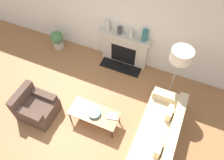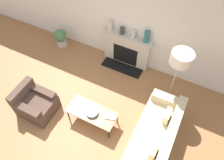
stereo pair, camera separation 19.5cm
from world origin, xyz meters
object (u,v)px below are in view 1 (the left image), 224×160
object	(u,v)px
mantel_vase_left	(108,25)
mantel_vase_center_right	(131,34)
floor_lamp	(180,59)
fireplace	(124,49)
book	(113,116)
couch	(159,134)
coffee_table	(94,114)
armchair_near	(36,107)
mantel_vase_center_left	(120,30)
bowl	(94,113)
potted_plant	(57,39)
mantel_vase_right	(145,35)

from	to	relation	value
mantel_vase_left	mantel_vase_center_right	xyz separation A→B (m)	(0.69, 0.00, -0.05)
mantel_vase_center_right	mantel_vase_left	bearing A→B (deg)	180.00
floor_lamp	mantel_vase_center_right	world-z (taller)	floor_lamp
fireplace	book	distance (m)	2.18
couch	coffee_table	bearing A→B (deg)	-83.81
couch	armchair_near	bearing A→B (deg)	-79.91
coffee_table	mantel_vase_center_left	size ratio (longest dim) A/B	5.87
couch	mantel_vase_left	xyz separation A→B (m)	(-2.18, 2.05, 0.89)
armchair_near	bowl	bearing A→B (deg)	-76.97
bowl	mantel_vase_center_right	bearing A→B (deg)	89.03
coffee_table	mantel_vase_left	distance (m)	2.43
book	mantel_vase_center_left	bearing A→B (deg)	92.77
armchair_near	couch	bearing A→B (deg)	-79.91
book	mantel_vase_center_right	world-z (taller)	mantel_vase_center_right
bowl	floor_lamp	distance (m)	2.30
mantel_vase_center_left	potted_plant	world-z (taller)	mantel_vase_center_left
book	potted_plant	world-z (taller)	potted_plant
mantel_vase_center_left	mantel_vase_right	distance (m)	0.71
armchair_near	bowl	size ratio (longest dim) A/B	2.97
floor_lamp	mantel_vase_left	distance (m)	2.25
floor_lamp	mantel_vase_right	distance (m)	1.32
couch	bowl	xyz separation A→B (m)	(-1.53, -0.19, 0.17)
bowl	book	distance (m)	0.44
mantel_vase_right	armchair_near	bearing A→B (deg)	-126.10
coffee_table	bowl	size ratio (longest dim) A/B	4.05
potted_plant	book	bearing A→B (deg)	-34.38
mantel_vase_right	couch	bearing A→B (deg)	-61.34
floor_lamp	mantel_vase_right	bearing A→B (deg)	143.73
armchair_near	mantel_vase_center_right	world-z (taller)	mantel_vase_center_right
armchair_near	coffee_table	distance (m)	1.50
armchair_near	book	distance (m)	1.95
couch	mantel_vase_right	world-z (taller)	mantel_vase_right
mantel_vase_center_right	mantel_vase_right	xyz separation A→B (m)	(0.37, 0.00, 0.07)
coffee_table	bowl	xyz separation A→B (m)	(0.02, -0.03, 0.07)
mantel_vase_center_left	mantel_vase_right	world-z (taller)	mantel_vase_right
bowl	floor_lamp	world-z (taller)	floor_lamp
mantel_vase_center_left	potted_plant	distance (m)	2.17
bowl	book	size ratio (longest dim) A/B	1.03
mantel_vase_center_left	potted_plant	size ratio (longest dim) A/B	0.33
coffee_table	mantel_vase_left	world-z (taller)	mantel_vase_left
floor_lamp	mantel_vase_center_right	distance (m)	1.64
mantel_vase_left	coffee_table	bearing A→B (deg)	-74.06
couch	mantel_vase_right	bearing A→B (deg)	-151.34
fireplace	coffee_table	xyz separation A→B (m)	(0.10, -2.20, -0.11)
couch	book	bearing A→B (deg)	-85.99
book	mantel_vase_right	bearing A→B (deg)	74.42
couch	mantel_vase_center_left	bearing A→B (deg)	-138.29
fireplace	mantel_vase_center_right	size ratio (longest dim) A/B	7.30
book	floor_lamp	world-z (taller)	floor_lamp
fireplace	bowl	size ratio (longest dim) A/B	5.00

